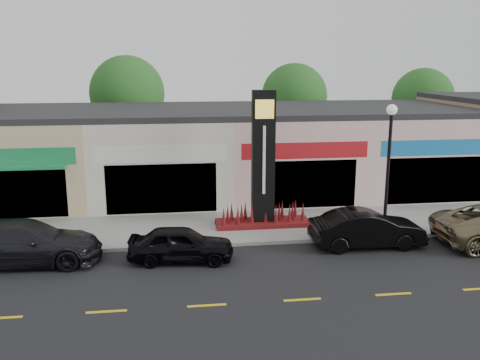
# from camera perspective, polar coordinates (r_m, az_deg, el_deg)

# --- Properties ---
(ground) EXTENTS (120.00, 120.00, 0.00)m
(ground) POSITION_cam_1_polar(r_m,az_deg,el_deg) (18.76, -4.38, -9.78)
(ground) COLOR black
(ground) RESTS_ON ground
(sidewalk) EXTENTS (52.00, 4.30, 0.15)m
(sidewalk) POSITION_cam_1_polar(r_m,az_deg,el_deg) (22.81, -5.00, -5.40)
(sidewalk) COLOR gray
(sidewalk) RESTS_ON ground
(curb) EXTENTS (52.00, 0.20, 0.15)m
(curb) POSITION_cam_1_polar(r_m,az_deg,el_deg) (20.68, -4.71, -7.35)
(curb) COLOR gray
(curb) RESTS_ON ground
(shop_beige) EXTENTS (7.00, 10.85, 4.80)m
(shop_beige) POSITION_cam_1_polar(r_m,az_deg,el_deg) (30.14, -22.12, 2.75)
(shop_beige) COLOR tan
(shop_beige) RESTS_ON ground
(shop_cream) EXTENTS (7.00, 10.01, 4.80)m
(shop_cream) POSITION_cam_1_polar(r_m,az_deg,el_deg) (29.17, -8.68, 3.24)
(shop_cream) COLOR beige
(shop_cream) RESTS_ON ground
(shop_pink_w) EXTENTS (7.00, 10.01, 4.80)m
(shop_pink_w) POSITION_cam_1_polar(r_m,az_deg,el_deg) (29.85, 4.90, 3.56)
(shop_pink_w) COLOR beige
(shop_pink_w) RESTS_ON ground
(shop_pink_e) EXTENTS (7.00, 10.01, 4.80)m
(shop_pink_e) POSITION_cam_1_polar(r_m,az_deg,el_deg) (32.08, 17.23, 3.68)
(shop_pink_e) COLOR beige
(shop_pink_e) RESTS_ON ground
(tree_rear_west) EXTENTS (5.20, 5.20, 7.83)m
(tree_rear_west) POSITION_cam_1_polar(r_m,az_deg,el_deg) (36.98, -12.55, 9.51)
(tree_rear_west) COLOR #382619
(tree_rear_west) RESTS_ON ground
(tree_rear_mid) EXTENTS (4.80, 4.80, 7.29)m
(tree_rear_mid) POSITION_cam_1_polar(r_m,az_deg,el_deg) (37.91, 6.10, 9.31)
(tree_rear_mid) COLOR #382619
(tree_rear_mid) RESTS_ON ground
(tree_rear_east) EXTENTS (4.60, 4.60, 6.94)m
(tree_rear_east) POSITION_cam_1_polar(r_m,az_deg,el_deg) (41.42, 19.82, 8.57)
(tree_rear_east) COLOR #382619
(tree_rear_east) RESTS_ON ground
(lamp_east_near) EXTENTS (0.44, 0.44, 5.47)m
(lamp_east_near) POSITION_cam_1_polar(r_m,az_deg,el_deg) (22.00, 16.37, 2.58)
(lamp_east_near) COLOR black
(lamp_east_near) RESTS_ON sidewalk
(pylon_sign) EXTENTS (4.20, 1.30, 6.00)m
(pylon_sign) POSITION_cam_1_polar(r_m,az_deg,el_deg) (22.38, 2.60, 0.13)
(pylon_sign) COLOR #601210
(pylon_sign) RESTS_ON sidewalk
(car_dark_sedan) EXTENTS (2.38, 5.64, 1.62)m
(car_dark_sedan) POSITION_cam_1_polar(r_m,az_deg,el_deg) (20.40, -23.14, -6.49)
(car_dark_sedan) COLOR black
(car_dark_sedan) RESTS_ON ground
(car_black_sedan) EXTENTS (1.96, 4.04, 1.33)m
(car_black_sedan) POSITION_cam_1_polar(r_m,az_deg,el_deg) (19.20, -6.63, -7.16)
(car_black_sedan) COLOR black
(car_black_sedan) RESTS_ON ground
(car_black_conv) EXTENTS (1.59, 4.53, 1.49)m
(car_black_conv) POSITION_cam_1_polar(r_m,az_deg,el_deg) (21.13, 14.07, -5.34)
(car_black_conv) COLOR black
(car_black_conv) RESTS_ON ground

